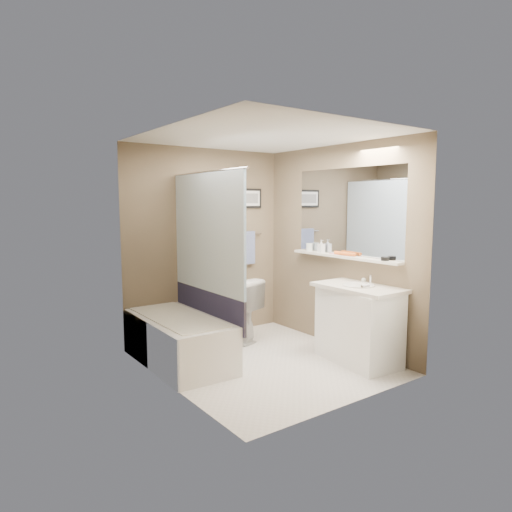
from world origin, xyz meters
TOP-DOWN VIEW (x-y plane):
  - ground at (0.00, 0.00)m, footprint 2.50×2.50m
  - ceiling at (0.00, 0.00)m, footprint 2.20×2.50m
  - wall_back at (0.00, 1.23)m, footprint 2.20×0.04m
  - wall_front at (0.00, -1.23)m, footprint 2.20×0.04m
  - wall_left at (-1.08, 0.00)m, footprint 0.04×2.50m
  - wall_right at (1.08, 0.00)m, footprint 0.04×2.50m
  - tile_surround at (-1.09, 0.50)m, footprint 0.02×1.55m
  - curtain_rod at (-0.40, 0.50)m, footprint 0.02×1.55m
  - curtain_upper at (-0.40, 0.50)m, footprint 0.03×1.45m
  - curtain_lower at (-0.40, 0.50)m, footprint 0.03×1.45m
  - mirror at (1.09, -0.15)m, footprint 0.02×1.60m
  - shelf at (1.04, -0.15)m, footprint 0.12×1.60m
  - towel_bar at (0.55, 1.22)m, footprint 0.60×0.02m
  - towel at (0.55, 1.20)m, footprint 0.34×0.05m
  - art_frame at (0.55, 1.23)m, footprint 0.62×0.02m
  - art_mat at (0.55, 1.22)m, footprint 0.56×0.00m
  - art_image at (0.55, 1.22)m, footprint 0.50×0.00m
  - door at (0.55, -1.24)m, footprint 0.80×0.02m
  - door_handle at (0.22, -1.19)m, footprint 0.10×0.02m
  - bathtub at (-0.75, 0.56)m, footprint 0.74×1.52m
  - tub_rim at (-0.75, 0.56)m, footprint 0.56×1.36m
  - toilet at (0.13, 0.89)m, footprint 0.67×0.88m
  - vanity at (0.85, -0.57)m, footprint 0.60×0.95m
  - countertop at (0.84, -0.57)m, footprint 0.54×0.96m
  - sink_basin at (0.83, -0.57)m, footprint 0.34×0.34m
  - faucet_spout at (1.03, -0.57)m, footprint 0.02×0.02m
  - faucet_knob at (1.03, -0.47)m, footprint 0.05×0.05m
  - candle_bowl_near at (1.04, -0.75)m, footprint 0.09×0.09m
  - hair_brush_front at (1.04, -0.22)m, footprint 0.07×0.22m
  - hair_brush_back at (1.04, -0.13)m, footprint 0.05×0.22m
  - pink_comb at (1.04, -0.02)m, footprint 0.04×0.16m
  - glass_jar at (1.04, 0.43)m, footprint 0.08×0.08m
  - soap_bottle at (1.04, 0.22)m, footprint 0.07×0.07m

SIDE VIEW (x-z plane):
  - ground at x=0.00m, z-range 0.00..0.00m
  - bathtub at x=-0.75m, z-range 0.00..0.50m
  - toilet at x=0.13m, z-range 0.00..0.79m
  - vanity at x=0.85m, z-range 0.00..0.80m
  - tub_rim at x=-0.75m, z-range 0.49..0.51m
  - curtain_lower at x=-0.40m, z-range 0.40..0.76m
  - countertop at x=0.84m, z-range 0.80..0.84m
  - sink_basin at x=0.83m, z-range 0.84..0.86m
  - faucet_knob at x=1.03m, z-range 0.84..0.90m
  - faucet_spout at x=1.03m, z-range 0.84..0.94m
  - tile_surround at x=-1.09m, z-range 0.00..2.00m
  - door at x=0.55m, z-range 0.00..2.00m
  - door_handle at x=0.22m, z-range 0.99..1.01m
  - shelf at x=1.04m, z-range 1.09..1.11m
  - pink_comb at x=1.04m, z-range 1.11..1.12m
  - towel at x=0.55m, z-range 0.90..1.34m
  - candle_bowl_near at x=1.04m, z-range 1.11..1.16m
  - hair_brush_front at x=1.04m, z-range 1.12..1.16m
  - hair_brush_back at x=1.04m, z-range 1.12..1.16m
  - glass_jar at x=1.04m, z-range 1.11..1.22m
  - soap_bottle at x=1.04m, z-range 1.11..1.27m
  - wall_back at x=0.00m, z-range 0.00..2.40m
  - wall_front at x=0.00m, z-range 0.00..2.40m
  - wall_left at x=-1.08m, z-range 0.00..2.40m
  - wall_right at x=1.08m, z-range 0.00..2.40m
  - towel_bar at x=0.55m, z-range 1.29..1.31m
  - curtain_upper at x=-0.40m, z-range 0.76..2.04m
  - mirror at x=1.09m, z-range 1.12..2.12m
  - art_frame at x=0.55m, z-range 1.65..1.91m
  - art_mat at x=0.55m, z-range 1.68..1.88m
  - art_image at x=0.55m, z-range 1.72..1.84m
  - curtain_rod at x=-0.40m, z-range 2.04..2.06m
  - ceiling at x=0.00m, z-range 2.36..2.40m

